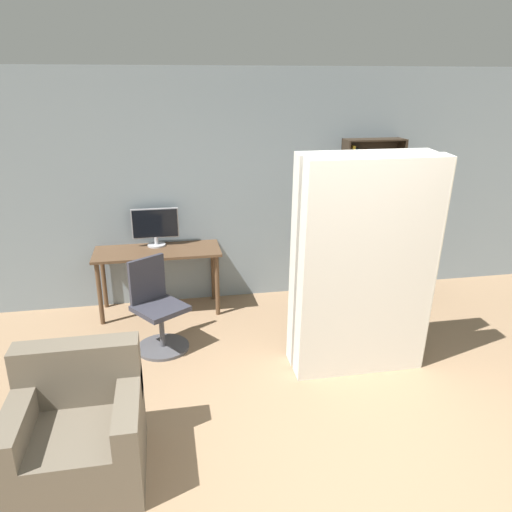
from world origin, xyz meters
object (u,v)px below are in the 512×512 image
Objects in this scene: monitor at (155,226)px; mattress_near at (369,272)px; bookshelf at (361,223)px; mattress_far at (357,262)px; office_chair at (158,313)px; armchair at (79,430)px.

monitor is 0.26× the size of mattress_near.
monitor is 0.28× the size of bookshelf.
mattress_far reaches higher than monitor.
bookshelf reaches higher than office_chair.
mattress_near reaches higher than office_chair.
monitor reaches higher than armchair.
mattress_far is at bearing -41.18° from monitor.
bookshelf is at bearing 66.69° from mattress_far.
monitor is at bearing 89.13° from office_chair.
armchair is at bearing -101.75° from monitor.
office_chair is 0.48× the size of bookshelf.
monitor is 2.76m from armchair.
mattress_near is (-0.69, -1.86, 0.12)m from bookshelf.
monitor is 1.19m from office_chair.
armchair is (-2.35, -1.05, -0.68)m from mattress_far.
armchair is (-0.55, -2.62, -0.67)m from monitor.
office_chair is 2.09m from mattress_near.
mattress_near is 0.26m from mattress_far.
mattress_far is (1.80, -1.58, 0.01)m from monitor.
mattress_far is (0.00, 0.26, -0.00)m from mattress_near.
office_chair is at bearing 155.50° from mattress_near.
office_chair is (-0.02, -1.01, -0.62)m from monitor.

